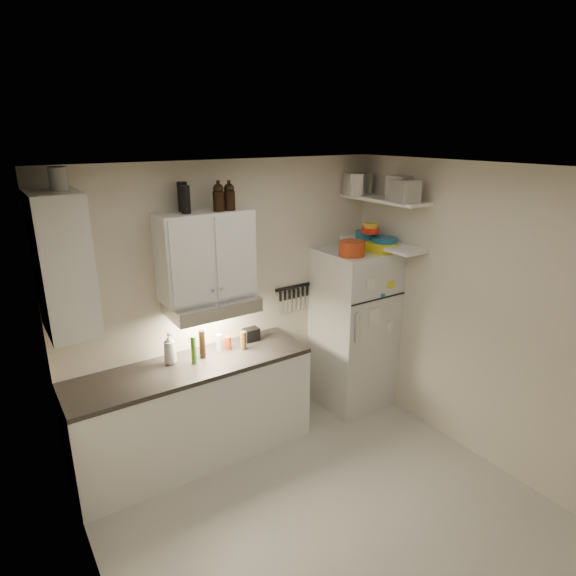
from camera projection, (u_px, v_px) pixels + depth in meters
floor at (325, 513)px, 3.76m from camera, size 3.20×3.00×0.02m
ceiling at (335, 169)px, 2.94m from camera, size 3.20×3.00×0.02m
back_wall at (230, 301)px, 4.55m from camera, size 3.20×0.02×2.60m
left_wall at (86, 439)px, 2.50m from camera, size 0.02×3.00×2.60m
right_wall at (475, 315)px, 4.19m from camera, size 0.02×3.00×2.60m
base_cabinet at (195, 413)px, 4.28m from camera, size 2.10×0.60×0.88m
countertop at (191, 367)px, 4.14m from camera, size 2.10×0.62×0.04m
upper_cabinet at (206, 255)px, 4.09m from camera, size 0.80×0.33×0.75m
side_cabinet at (63, 264)px, 3.35m from camera, size 0.33×0.55×1.00m
range_hood at (212, 305)px, 4.17m from camera, size 0.76×0.46×0.12m
fridge at (353, 328)px, 5.06m from camera, size 0.70×0.68×1.70m
shelf_hi at (384, 199)px, 4.64m from camera, size 0.30×0.95×0.03m
shelf_lo at (382, 244)px, 4.78m from camera, size 0.30×0.95×0.03m
knife_strip at (293, 287)px, 4.89m from camera, size 0.42×0.02×0.03m
dutch_oven at (352, 248)px, 4.55m from camera, size 0.29×0.29×0.14m
book_stack at (380, 247)px, 4.71m from camera, size 0.22×0.27×0.09m
spice_jar at (356, 246)px, 4.77m from camera, size 0.06×0.06×0.09m
stock_pot at (358, 184)px, 4.84m from camera, size 0.40×0.40×0.21m
tin_a at (400, 187)px, 4.55m from camera, size 0.24×0.22×0.22m
tin_b at (405, 191)px, 4.31m from camera, size 0.23×0.23×0.20m
bowl_teal at (366, 235)px, 4.88m from camera, size 0.23×0.23×0.09m
bowl_orange at (370, 230)px, 4.76m from camera, size 0.18×0.18×0.05m
bowl_yellow at (371, 225)px, 4.75m from camera, size 0.14×0.14×0.05m
plates at (385, 241)px, 4.72m from camera, size 0.25×0.25×0.06m
growler_a at (219, 197)px, 3.93m from camera, size 0.11×0.11×0.23m
growler_b at (229, 196)px, 3.98m from camera, size 0.13×0.13×0.23m
thermos_a at (183, 197)px, 3.92m from camera, size 0.09×0.09×0.24m
thermos_b at (185, 200)px, 3.82m from camera, size 0.09×0.09×0.22m
side_jar at (58, 179)px, 3.21m from camera, size 0.13×0.13×0.15m
soap_bottle at (169, 347)px, 4.11m from camera, size 0.15×0.15×0.31m
pepper_mill at (243, 341)px, 4.39m from camera, size 0.07×0.07×0.17m
oil_bottle at (194, 350)px, 4.11m from camera, size 0.06×0.06×0.25m
vinegar_bottle at (202, 344)px, 4.22m from camera, size 0.05×0.05×0.26m
clear_bottle at (219, 343)px, 4.36m from camera, size 0.07×0.07×0.16m
red_jar at (228, 343)px, 4.40m from camera, size 0.08×0.08×0.13m
caddy at (251, 334)px, 4.59m from camera, size 0.15×0.11×0.12m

